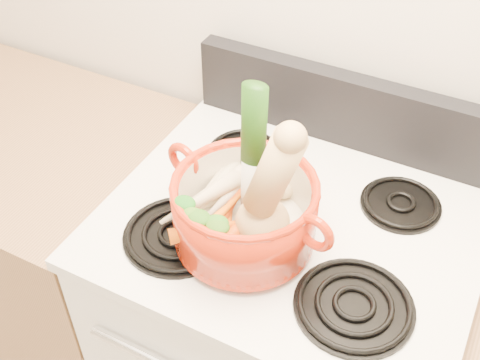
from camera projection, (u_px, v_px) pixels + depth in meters
The scene contains 24 objects.
stove_body at pixel (283, 346), 1.60m from camera, with size 0.76×0.65×0.92m, color white.
cooktop at pixel (293, 223), 1.28m from camera, with size 0.78×0.67×0.03m, color silver.
control_backsplash at pixel (347, 110), 1.41m from camera, with size 0.76×0.05×0.18m, color black.
burner_front_left at pixel (177, 234), 1.23m from camera, with size 0.22×0.22×0.02m, color black.
burner_front_right at pixel (354, 305), 1.10m from camera, with size 0.22×0.22×0.02m, color black.
burner_back_left at pixel (244, 151), 1.42m from camera, with size 0.17×0.17×0.02m, color black.
burner_back_right at pixel (401, 203), 1.30m from camera, with size 0.17×0.17×0.02m, color black.
dutch_oven at pixel (245, 211), 1.17m from camera, with size 0.28×0.28×0.14m, color #A7210A.
pot_handle_left at pixel (183, 160), 1.21m from camera, with size 0.08×0.08×0.02m, color #A7210A.
pot_handle_right at pixel (315, 233), 1.06m from camera, with size 0.08×0.08×0.02m, color #A7210A.
squash at pixel (264, 188), 1.08m from camera, with size 0.11×0.11×0.27m, color tan, non-canonical shape.
leek at pixel (253, 154), 1.11m from camera, with size 0.05×0.05×0.32m, color beige.
ginger at pixel (268, 186), 1.25m from camera, with size 0.09×0.06×0.05m, color tan.
parsnip_0 at pixel (225, 191), 1.23m from camera, with size 0.04×0.04×0.22m, color beige.
parsnip_1 at pixel (213, 187), 1.23m from camera, with size 0.05×0.05×0.22m, color beige.
parsnip_2 at pixel (235, 188), 1.22m from camera, with size 0.04×0.04×0.19m, color beige.
parsnip_3 at pixel (200, 198), 1.19m from camera, with size 0.04×0.04×0.18m, color beige.
parsnip_4 at pixel (226, 173), 1.24m from camera, with size 0.04×0.04×0.20m, color beige.
parsnip_5 at pixel (228, 179), 1.21m from camera, with size 0.04×0.04×0.21m, color beige.
carrot_0 at pixel (226, 228), 1.17m from camera, with size 0.03×0.03×0.17m, color #CD5D0A.
carrot_1 at pixel (222, 219), 1.17m from camera, with size 0.04×0.04×0.17m, color #B73F09.
carrot_2 at pixel (243, 222), 1.15m from camera, with size 0.03×0.03×0.17m, color #D4480A.
carrot_3 at pixel (208, 230), 1.14m from camera, with size 0.03×0.03×0.15m, color #D3630A.
carrot_4 at pixel (216, 219), 1.15m from camera, with size 0.03×0.03×0.15m, color #D3650A.
Camera 1 is at (0.31, 0.56, 1.87)m, focal length 45.00 mm.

